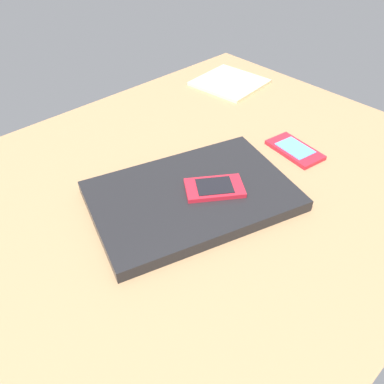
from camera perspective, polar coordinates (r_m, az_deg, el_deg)
name	(u,v)px	position (r cm, az deg, el deg)	size (l,w,h in cm)	color
desk_surface	(157,211)	(67.53, -5.15, -2.81)	(120.00, 80.00, 3.00)	#9E7751
laptop_closed	(192,196)	(66.27, 0.00, -0.61)	(33.97, 22.36, 2.16)	black
cell_phone_on_laptop	(214,188)	(65.69, 3.35, 0.62)	(11.38, 10.32, 0.95)	red
cell_phone_on_desk	(295,150)	(81.32, 15.00, 6.07)	(7.76, 12.04, 0.98)	red
notepad	(230,83)	(106.91, 5.60, 15.87)	(15.85, 16.09, 0.80)	#F2EDB2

